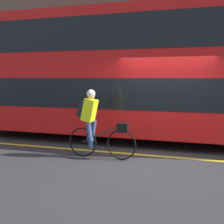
# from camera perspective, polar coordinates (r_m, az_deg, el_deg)

# --- Properties ---
(ground_plane) EXTENTS (80.00, 80.00, 0.00)m
(ground_plane) POSITION_cam_1_polar(r_m,az_deg,el_deg) (7.73, 8.55, -8.51)
(ground_plane) COLOR #2D2D30
(road_center_line) EXTENTS (50.00, 0.14, 0.01)m
(road_center_line) POSITION_cam_1_polar(r_m,az_deg,el_deg) (7.98, 8.90, -8.00)
(road_center_line) COLOR yellow
(road_center_line) RESTS_ON ground_plane
(sidewalk_curb) EXTENTS (60.00, 1.94, 0.11)m
(sidewalk_curb) POSITION_cam_1_polar(r_m,az_deg,el_deg) (12.13, 12.37, -2.88)
(sidewalk_curb) COLOR gray
(sidewalk_curb) RESTS_ON ground_plane
(building_facade) EXTENTS (60.00, 0.30, 8.71)m
(building_facade) POSITION_cam_1_polar(r_m,az_deg,el_deg) (13.30, 13.39, 16.53)
(building_facade) COLOR brown
(building_facade) RESTS_ON ground_plane
(bus) EXTENTS (10.24, 2.58, 3.97)m
(bus) POSITION_cam_1_polar(r_m,az_deg,el_deg) (9.85, 1.46, 7.67)
(bus) COLOR black
(bus) RESTS_ON ground_plane
(cyclist_on_bike) EXTENTS (1.75, 0.32, 1.68)m
(cyclist_on_bike) POSITION_cam_1_polar(r_m,az_deg,el_deg) (7.63, -3.17, -1.74)
(cyclist_on_bike) COLOR black
(cyclist_on_bike) RESTS_ON ground_plane
(trash_bin) EXTENTS (0.52, 0.52, 0.92)m
(trash_bin) POSITION_cam_1_polar(r_m,az_deg,el_deg) (11.90, 16.39, -0.68)
(trash_bin) COLOR #194C23
(trash_bin) RESTS_ON sidewalk_curb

